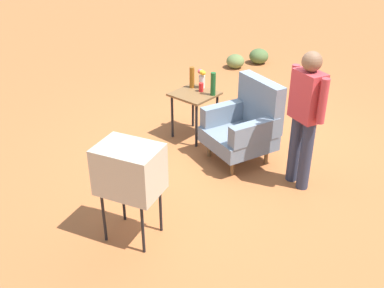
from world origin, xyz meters
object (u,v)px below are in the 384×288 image
at_px(armchair, 245,124).
at_px(soda_can_red, 201,87).
at_px(person_standing, 305,113).
at_px(bottle_wine_green, 213,84).
at_px(tv_on_stand, 129,170).
at_px(side_table, 195,100).
at_px(bottle_tall_amber, 192,77).
at_px(flower_vase, 202,78).

xyz_separation_m(armchair, soda_can_red, (-0.87, 0.15, 0.23)).
xyz_separation_m(person_standing, bottle_wine_green, (-1.50, 0.24, -0.11)).
bearing_deg(soda_can_red, tv_on_stand, -66.78).
xyz_separation_m(armchair, side_table, (-0.90, 0.05, 0.07)).
distance_m(armchair, bottle_wine_green, 0.76).
bearing_deg(bottle_tall_amber, side_table, -38.69).
bearing_deg(bottle_tall_amber, person_standing, -7.78).
relative_size(tv_on_stand, bottle_wine_green, 3.22).
bearing_deg(bottle_wine_green, side_table, -155.35).
xyz_separation_m(person_standing, flower_vase, (-1.79, 0.34, -0.12)).
xyz_separation_m(bottle_tall_amber, flower_vase, (0.11, 0.08, -0.00)).
bearing_deg(bottle_tall_amber, tv_on_stand, -62.96).
bearing_deg(armchair, tv_on_stand, -88.23).
bearing_deg(bottle_tall_amber, soda_can_red, -8.28).
bearing_deg(tv_on_stand, bottle_tall_amber, 117.04).
xyz_separation_m(side_table, bottle_tall_amber, (-0.16, 0.13, 0.25)).
bearing_deg(flower_vase, bottle_tall_amber, -142.80).
height_order(person_standing, soda_can_red, person_standing).
bearing_deg(armchair, soda_can_red, 169.91).
height_order(armchair, tv_on_stand, armchair).
bearing_deg(bottle_wine_green, armchair, -13.63).
bearing_deg(side_table, tv_on_stand, -65.09).
relative_size(armchair, person_standing, 0.65).
distance_m(side_table, bottle_wine_green, 0.37).
distance_m(tv_on_stand, flower_vase, 2.50).
bearing_deg(soda_can_red, bottle_wine_green, 1.71).
relative_size(bottle_tall_amber, flower_vase, 1.13).
height_order(armchair, soda_can_red, armchair).
relative_size(armchair, bottle_wine_green, 3.31).
distance_m(armchair, flower_vase, 1.04).
distance_m(person_standing, soda_can_red, 1.74).
relative_size(person_standing, flower_vase, 6.19).
relative_size(tv_on_stand, flower_vase, 3.89).
relative_size(side_table, bottle_wine_green, 2.08).
bearing_deg(armchair, flower_vase, 164.33).
bearing_deg(person_standing, flower_vase, 169.13).
relative_size(tv_on_stand, bottle_tall_amber, 3.43).
relative_size(armchair, tv_on_stand, 1.03).
xyz_separation_m(soda_can_red, bottle_wine_green, (0.21, 0.01, 0.10)).
distance_m(bottle_tall_amber, bottle_wine_green, 0.40).
bearing_deg(bottle_tall_amber, bottle_wine_green, -3.13).
bearing_deg(armchair, person_standing, -5.22).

